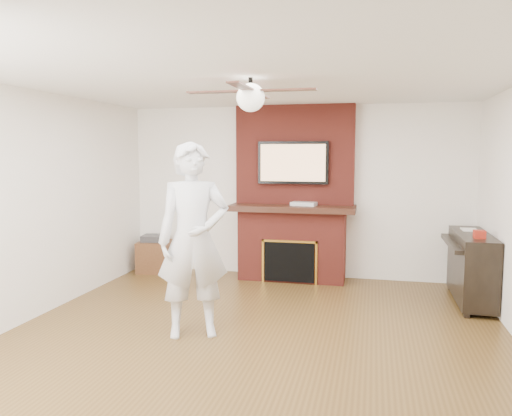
% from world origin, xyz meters
% --- Properties ---
extents(room_shell, '(5.36, 5.86, 2.86)m').
position_xyz_m(room_shell, '(0.00, 0.00, 1.25)').
color(room_shell, '#4E3517').
rests_on(room_shell, ground).
extents(fireplace, '(1.78, 0.64, 2.50)m').
position_xyz_m(fireplace, '(0.00, 2.55, 1.00)').
color(fireplace, maroon).
rests_on(fireplace, ground).
extents(tv, '(1.00, 0.08, 0.60)m').
position_xyz_m(tv, '(0.00, 2.50, 1.68)').
color(tv, black).
rests_on(tv, fireplace).
extents(ceiling_fan, '(1.21, 1.21, 0.31)m').
position_xyz_m(ceiling_fan, '(-0.00, 0.00, 2.33)').
color(ceiling_fan, black).
rests_on(ceiling_fan, room_shell).
extents(person, '(0.83, 0.71, 1.92)m').
position_xyz_m(person, '(-0.60, 0.07, 0.96)').
color(person, silver).
rests_on(person, ground).
extents(side_table, '(0.55, 0.55, 0.57)m').
position_xyz_m(side_table, '(-2.12, 2.48, 0.26)').
color(side_table, '#4F2C16').
rests_on(side_table, ground).
extents(piano, '(0.49, 1.31, 0.95)m').
position_xyz_m(piano, '(2.29, 1.85, 0.46)').
color(piano, black).
rests_on(piano, ground).
extents(cable_box, '(0.37, 0.25, 0.05)m').
position_xyz_m(cable_box, '(0.17, 2.45, 1.10)').
color(cable_box, silver).
rests_on(cable_box, fireplace).
extents(candle_orange, '(0.07, 0.07, 0.14)m').
position_xyz_m(candle_orange, '(-0.08, 2.34, 0.07)').
color(candle_orange, gold).
rests_on(candle_orange, ground).
extents(candle_cream, '(0.07, 0.07, 0.10)m').
position_xyz_m(candle_cream, '(0.02, 2.36, 0.05)').
color(candle_cream, beige).
rests_on(candle_cream, ground).
extents(candle_blue, '(0.07, 0.07, 0.08)m').
position_xyz_m(candle_blue, '(0.13, 2.34, 0.04)').
color(candle_blue, '#3A66AF').
rests_on(candle_blue, ground).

